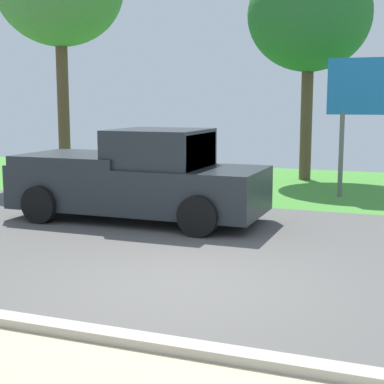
{
  "coord_description": "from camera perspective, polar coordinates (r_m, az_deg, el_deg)",
  "views": [
    {
      "loc": [
        2.77,
        -7.07,
        2.45
      ],
      "look_at": [
        -0.29,
        1.0,
        1.1
      ],
      "focal_mm": 54.86,
      "sensor_mm": 36.0,
      "label": 1
    }
  ],
  "objects": [
    {
      "name": "pickup_truck",
      "position": [
        12.11,
        -5.16,
        1.35
      ],
      "size": [
        5.2,
        2.28,
        1.88
      ],
      "rotation": [
        0.0,
        0.0,
        0.07
      ],
      "color": "#23282D",
      "rests_on": "ground_plane"
    },
    {
      "name": "ground_plane",
      "position": [
        10.69,
        5.19,
        -4.67
      ],
      "size": [
        40.0,
        22.0,
        0.2
      ],
      "color": "#565451"
    },
    {
      "name": "tree_center_back",
      "position": [
        18.75,
        11.34,
        16.45
      ],
      "size": [
        3.73,
        3.73,
        6.7
      ],
      "color": "brown",
      "rests_on": "ground_plane"
    },
    {
      "name": "roadside_billboard",
      "position": [
        15.34,
        17.87,
        8.83
      ],
      "size": [
        2.6,
        0.12,
        3.5
      ],
      "color": "slate",
      "rests_on": "ground_plane"
    }
  ]
}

